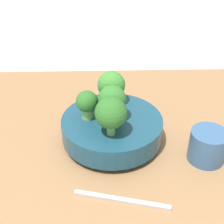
% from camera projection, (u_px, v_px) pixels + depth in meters
% --- Properties ---
extents(ground_plane, '(6.00, 6.00, 0.00)m').
position_uv_depth(ground_plane, '(117.00, 141.00, 0.83)').
color(ground_plane, silver).
extents(table, '(0.93, 0.71, 0.03)m').
position_uv_depth(table, '(117.00, 136.00, 0.82)').
color(table, olive).
rests_on(table, ground_plane).
extents(bowl, '(0.24, 0.24, 0.07)m').
position_uv_depth(bowl, '(112.00, 128.00, 0.75)').
color(bowl, navy).
rests_on(bowl, table).
extents(broccoli_floret_front, '(0.07, 0.07, 0.09)m').
position_uv_depth(broccoli_floret_front, '(111.00, 113.00, 0.66)').
color(broccoli_floret_front, '#609347').
rests_on(broccoli_floret_front, bowl).
extents(broccoli_floret_center, '(0.07, 0.07, 0.09)m').
position_uv_depth(broccoli_floret_center, '(112.00, 100.00, 0.71)').
color(broccoli_floret_center, '#6BA34C').
rests_on(broccoli_floret_center, bowl).
extents(broccoli_floret_left, '(0.05, 0.05, 0.07)m').
position_uv_depth(broccoli_floret_left, '(87.00, 103.00, 0.72)').
color(broccoli_floret_left, '#6BA34C').
rests_on(broccoli_floret_left, bowl).
extents(broccoli_floret_back, '(0.07, 0.07, 0.09)m').
position_uv_depth(broccoli_floret_back, '(111.00, 85.00, 0.77)').
color(broccoli_floret_back, '#609347').
rests_on(broccoli_floret_back, bowl).
extents(cup, '(0.08, 0.08, 0.08)m').
position_uv_depth(cup, '(208.00, 146.00, 0.70)').
color(cup, '#33567F').
rests_on(cup, table).
extents(fork, '(0.19, 0.06, 0.01)m').
position_uv_depth(fork, '(122.00, 200.00, 0.62)').
color(fork, '#B2B2B7').
rests_on(fork, table).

